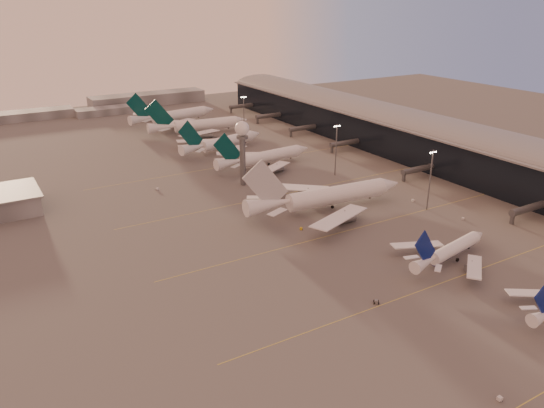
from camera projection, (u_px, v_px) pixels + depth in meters
ground at (432, 313)px, 145.20m from camera, size 700.00×700.00×0.00m
taxiway_markings at (378, 221)px, 204.26m from camera, size 180.00×185.25×0.02m
terminal at (423, 139)px, 280.72m from camera, size 57.00×362.00×23.04m
radar_tower at (242, 140)px, 235.90m from camera, size 6.40×6.40×31.10m
mast_b at (430, 178)px, 210.33m from camera, size 3.60×0.56×25.00m
mast_c at (336, 148)px, 251.94m from camera, size 3.60×0.56×25.00m
mast_d at (244, 114)px, 322.98m from camera, size 3.60×0.56×25.00m
distant_horizon at (115, 104)px, 405.09m from camera, size 165.00×37.50×9.00m
narrowbody_mid at (450, 252)px, 172.14m from camera, size 40.75×32.24×16.05m
widebody_white at (327, 200)px, 213.15m from camera, size 72.12×57.60×25.36m
greentail_a at (265, 159)px, 268.53m from camera, size 57.45×46.21×20.87m
greentail_b at (223, 145)px, 295.35m from camera, size 56.77×45.25×21.08m
greentail_c at (200, 127)px, 332.07m from camera, size 65.67×52.84×23.85m
greentail_d at (174, 118)px, 358.69m from camera, size 65.13×52.19×23.81m
gsv_truck_a at (501, 396)px, 113.45m from camera, size 5.22×2.13×2.07m
gsv_tug_mid at (376, 302)px, 149.42m from camera, size 3.98×3.70×0.98m
gsv_truck_b at (464, 217)px, 205.31m from camera, size 4.96×2.66×1.90m
gsv_truck_c at (301, 227)px, 196.62m from camera, size 4.98×4.40×1.99m
gsv_catering_b at (414, 197)px, 223.14m from camera, size 5.13×3.39×3.88m
gsv_truck_d at (157, 188)px, 236.67m from camera, size 3.81×5.58×2.13m
gsv_tug_hangar at (273, 151)px, 294.88m from camera, size 4.68×4.26×1.15m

